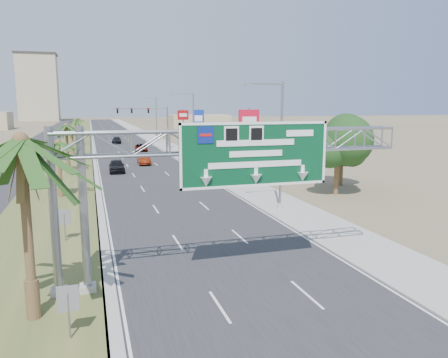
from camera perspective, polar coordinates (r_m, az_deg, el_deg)
road at (r=119.71m, az=-13.88°, el=5.38°), size 12.00×300.00×0.02m
sidewalk_right at (r=120.49m, az=-9.83°, el=5.56°), size 4.00×300.00×0.10m
median_grass at (r=119.55m, az=-18.69°, el=5.17°), size 7.00×300.00×0.12m
opposing_road at (r=119.95m, az=-22.04°, el=4.97°), size 8.00×300.00×0.02m
sign_gantry at (r=20.12m, az=-0.43°, el=3.37°), size 16.75×1.24×7.50m
palm_near at (r=17.44m, az=-25.04°, el=4.39°), size 5.70×5.70×8.35m
palm_row_b at (r=41.45m, az=-20.85°, el=4.35°), size 3.99×3.99×5.95m
palm_row_c at (r=57.35m, az=-19.93°, el=6.46°), size 3.99×3.99×6.75m
palm_row_d at (r=75.37m, az=-19.26°, el=6.16°), size 3.99×3.99×5.45m
palm_row_e at (r=94.32m, az=-18.90°, el=7.18°), size 3.99×3.99×6.15m
palm_row_f at (r=119.31m, az=-18.57°, el=7.41°), size 3.99×3.99×5.75m
streetlight_near at (r=34.45m, az=7.16°, el=3.62°), size 3.27×0.44×10.00m
streetlight_mid at (r=62.93m, az=-4.17°, el=6.35°), size 3.27×0.44×10.00m
streetlight_far at (r=98.31m, az=-8.94°, el=7.42°), size 3.27×0.44×10.00m
signal_mast at (r=82.15m, az=-8.79°, el=7.12°), size 10.28×0.71×8.00m
store_building at (r=80.80m, az=3.83°, el=5.15°), size 18.00×10.00×4.00m
oak_near at (r=41.60m, az=14.61°, el=4.17°), size 4.50×4.50×6.80m
oak_far at (r=46.62m, az=15.15°, el=3.82°), size 3.50×3.50×5.60m
median_signback_a at (r=16.70m, az=-19.68°, el=-14.98°), size 0.75×0.08×2.08m
median_signback_b at (r=28.11m, az=-20.12°, el=-4.97°), size 0.75×0.08×2.08m
tower_distant at (r=260.61m, az=-23.10°, el=10.89°), size 20.00×16.00×35.00m
building_distant_right at (r=153.81m, az=-3.29°, el=7.45°), size 20.00×12.00×5.00m
car_left_lane at (r=55.87m, az=-13.83°, el=1.66°), size 2.01×4.71×1.59m
car_mid_lane at (r=62.59m, az=-10.45°, el=2.57°), size 1.68×4.61×1.51m
car_right_lane at (r=80.37m, az=-10.78°, el=4.03°), size 2.68×5.01×1.34m
car_far at (r=98.26m, az=-13.86°, el=4.91°), size 2.39×4.90×1.37m
pole_sign_red_near at (r=49.22m, az=3.27°, el=7.19°), size 2.41×0.44×7.98m
pole_sign_blue at (r=77.91m, az=-3.38°, el=7.69°), size 1.95×1.10×7.66m
pole_sign_red_far at (r=83.58m, az=-5.37°, el=7.96°), size 2.20×0.86×7.54m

